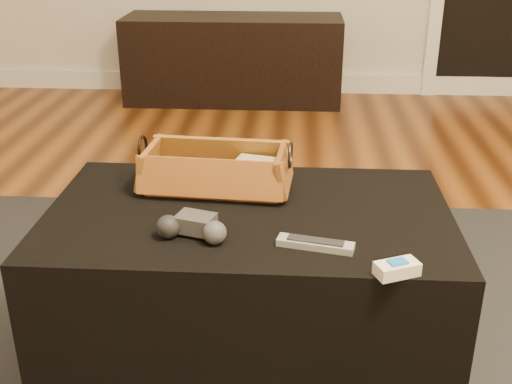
# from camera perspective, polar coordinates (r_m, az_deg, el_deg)

# --- Properties ---
(floor) EXTENTS (5.00, 5.50, 0.01)m
(floor) POSITION_cam_1_polar(r_m,az_deg,el_deg) (1.82, 3.11, -14.14)
(floor) COLOR brown
(floor) RESTS_ON ground
(baseboard) EXTENTS (5.00, 0.04, 0.12)m
(baseboard) POSITION_cam_1_polar(r_m,az_deg,el_deg) (4.30, 3.65, 9.66)
(baseboard) COLOR white
(baseboard) RESTS_ON floor
(media_cabinet) EXTENTS (1.32, 0.45, 0.52)m
(media_cabinet) POSITION_cam_1_polar(r_m,az_deg,el_deg) (4.06, -2.02, 11.72)
(media_cabinet) COLOR black
(media_cabinet) RESTS_ON floor
(area_rug) EXTENTS (2.60, 2.00, 0.01)m
(area_rug) POSITION_cam_1_polar(r_m,az_deg,el_deg) (1.77, -0.73, -14.90)
(area_rug) COLOR black
(area_rug) RESTS_ON floor
(ottoman) EXTENTS (1.00, 0.60, 0.42)m
(ottoman) POSITION_cam_1_polar(r_m,az_deg,el_deg) (1.69, -0.64, -8.11)
(ottoman) COLOR black
(ottoman) RESTS_ON area_rug
(tv_remote) EXTENTS (0.21, 0.05, 0.02)m
(tv_remote) POSITION_cam_1_polar(r_m,az_deg,el_deg) (1.70, -4.32, 0.99)
(tv_remote) COLOR black
(tv_remote) RESTS_ON wicker_basket
(cloth_bundle) EXTENTS (0.12, 0.10, 0.06)m
(cloth_bundle) POSITION_cam_1_polar(r_m,az_deg,el_deg) (1.71, 0.03, 1.93)
(cloth_bundle) COLOR #CBB28D
(cloth_bundle) RESTS_ON wicker_basket
(wicker_basket) EXTENTS (0.41, 0.24, 0.14)m
(wicker_basket) POSITION_cam_1_polar(r_m,az_deg,el_deg) (1.70, -3.58, 1.82)
(wicker_basket) COLOR #9F5724
(wicker_basket) RESTS_ON ottoman
(game_controller) EXTENTS (0.17, 0.11, 0.05)m
(game_controller) POSITION_cam_1_polar(r_m,az_deg,el_deg) (1.45, -5.62, -3.12)
(game_controller) COLOR #343437
(game_controller) RESTS_ON ottoman
(silver_remote) EXTENTS (0.17, 0.07, 0.02)m
(silver_remote) POSITION_cam_1_polar(r_m,az_deg,el_deg) (1.42, 5.30, -4.61)
(silver_remote) COLOR #A1A4A8
(silver_remote) RESTS_ON ottoman
(cream_gadget) EXTENTS (0.10, 0.08, 0.03)m
(cream_gadget) POSITION_cam_1_polar(r_m,az_deg,el_deg) (1.34, 12.42, -6.66)
(cream_gadget) COLOR white
(cream_gadget) RESTS_ON ottoman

